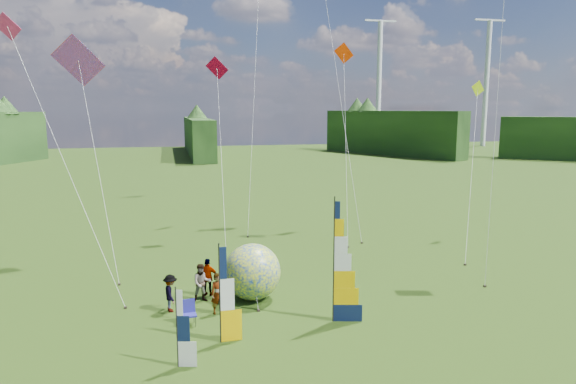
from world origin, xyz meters
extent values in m
plane|color=#304E0E|center=(0.00, 0.00, 0.00)|extent=(220.00, 220.00, 0.00)
sphere|color=navy|center=(-2.34, 5.80, 1.36)|extent=(3.02, 3.02, 2.73)
imported|color=#66594C|center=(-4.13, 4.39, 0.93)|extent=(0.74, 0.55, 1.86)
imported|color=#66594C|center=(-4.75, 6.00, 0.93)|extent=(0.94, 0.52, 1.86)
imported|color=#66594C|center=(-6.22, 5.12, 0.86)|extent=(0.58, 1.16, 1.72)
imported|color=#66594C|center=(-4.40, 6.73, 0.94)|extent=(1.19, 0.81, 1.88)
camera|label=1|loc=(-6.12, -17.73, 9.14)|focal=32.00mm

